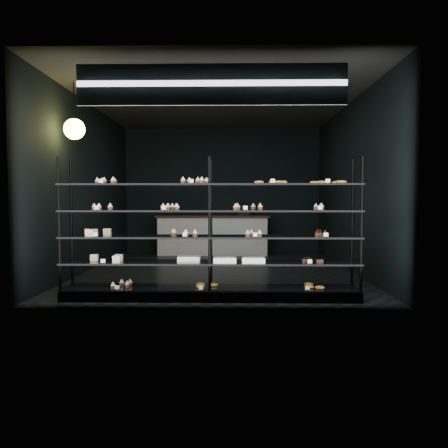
# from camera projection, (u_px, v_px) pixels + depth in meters

# --- Properties ---
(room) EXTENTS (5.01, 6.01, 3.20)m
(room) POSITION_uv_depth(u_px,v_px,m) (219.00, 187.00, 8.30)
(room) COLOR black
(room) RESTS_ON ground
(display_shelf) EXTENTS (4.00, 0.50, 1.91)m
(display_shelf) POSITION_uv_depth(u_px,v_px,m) (209.00, 253.00, 5.91)
(display_shelf) COLOR black
(display_shelf) RESTS_ON room
(signage) EXTENTS (3.30, 0.05, 0.50)m
(signage) POSITION_uv_depth(u_px,v_px,m) (211.00, 85.00, 5.32)
(signage) COLOR #0B1538
(signage) RESTS_ON room
(pendant_lamp) EXTENTS (0.32, 0.32, 0.89)m
(pendant_lamp) POSITION_uv_depth(u_px,v_px,m) (74.00, 129.00, 6.78)
(pendant_lamp) COLOR black
(pendant_lamp) RESTS_ON room
(service_counter) EXTENTS (2.78, 0.65, 1.23)m
(service_counter) POSITION_uv_depth(u_px,v_px,m) (213.00, 234.00, 10.86)
(service_counter) COLOR beige
(service_counter) RESTS_ON room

